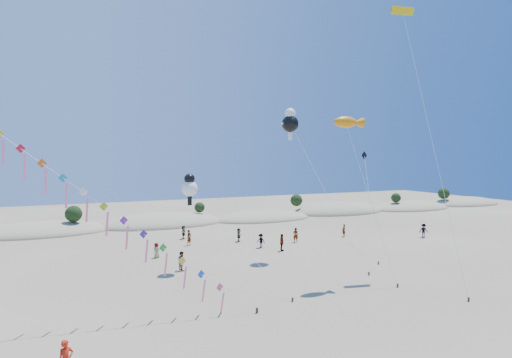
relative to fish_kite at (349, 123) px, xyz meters
The scene contains 8 objects.
ground 18.50m from the fish_kite, 127.66° to the right, with size 160.00×160.00×0.00m, color #786B53.
dune_ridge 37.57m from the fish_kite, 101.52° to the left, with size 145.30×11.49×5.57m.
fish_kite is the anchor object (origin of this frame).
cartoon_kite_low 14.83m from the fish_kite, 142.70° to the left, with size 4.92×12.16×8.62m.
cartoon_kite_high 9.56m from the fish_kite, 90.89° to the left, with size 3.57×10.33×15.03m.
parafoil_kite 12.69m from the fish_kite, 15.09° to the left, with size 4.23×10.78×23.91m.
dark_kite 15.61m from the fish_kite, 45.05° to the left, with size 7.10×10.73×10.78m.
beachgoers 19.09m from the fish_kite, 93.35° to the left, with size 33.78×15.44×1.83m.
Camera 1 is at (-13.09, -18.17, 10.16)m, focal length 30.00 mm.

